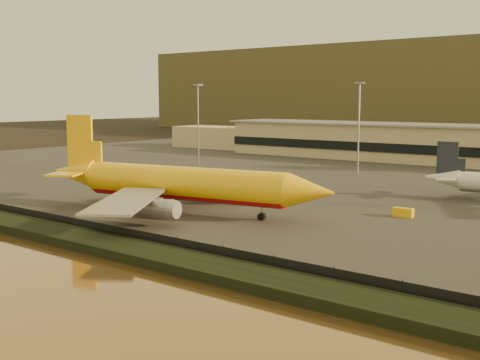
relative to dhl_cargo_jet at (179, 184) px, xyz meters
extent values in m
plane|color=black|center=(10.59, -9.26, -5.50)|extent=(900.00, 900.00, 0.00)
cube|color=black|center=(10.59, -26.26, -4.80)|extent=(320.00, 7.00, 1.40)
cube|color=#2D2D2D|center=(10.59, 85.74, -5.40)|extent=(320.00, 220.00, 0.20)
cube|color=black|center=(10.59, -22.26, -4.20)|extent=(300.00, 0.05, 2.20)
cube|color=tan|center=(10.59, 115.74, 0.70)|extent=(160.00, 22.00, 12.00)
cube|color=black|center=(10.59, 104.54, -0.30)|extent=(160.00, 0.60, 3.00)
cube|color=gray|center=(10.59, 115.74, 7.00)|extent=(164.00, 24.00, 0.60)
cube|color=tan|center=(-84.41, 119.74, -0.80)|extent=(50.00, 18.00, 9.00)
cylinder|color=slate|center=(-49.41, 60.74, 7.20)|extent=(0.50, 0.50, 25.00)
cube|color=slate|center=(-49.41, 60.74, 19.90)|extent=(2.20, 2.20, 0.40)
cylinder|color=slate|center=(0.59, 70.74, 7.20)|extent=(0.50, 0.50, 25.00)
cube|color=slate|center=(0.59, 70.74, 19.90)|extent=(2.20, 2.20, 0.40)
cube|color=brown|center=(-129.41, 330.74, 22.00)|extent=(260.00, 160.00, 55.00)
cylinder|color=yellow|center=(1.06, 0.21, 0.32)|extent=(41.31, 13.76, 5.91)
cylinder|color=#B90A0D|center=(1.06, 0.21, -0.71)|extent=(39.94, 12.26, 4.61)
cone|color=yellow|center=(25.04, 4.96, 0.32)|extent=(8.96, 7.35, 5.91)
cone|color=yellow|center=(-24.04, -4.76, 0.76)|extent=(11.19, 7.79, 5.91)
cube|color=yellow|center=(-22.92, -4.54, 7.27)|extent=(6.23, 1.68, 10.35)
cube|color=yellow|center=(-22.95, 1.48, 1.21)|extent=(6.31, 6.25, 0.35)
cube|color=yellow|center=(-20.66, -10.12, 1.21)|extent=(7.70, 7.68, 0.35)
cube|color=gray|center=(-3.12, 15.44, -0.71)|extent=(12.61, 26.62, 0.35)
cylinder|color=gray|center=(0.42, 12.23, -2.34)|extent=(7.33, 4.52, 3.25)
cube|color=gray|center=(3.01, -15.46, -0.71)|extent=(20.67, 25.77, 0.35)
cylinder|color=gray|center=(5.05, -11.14, -2.34)|extent=(7.33, 4.52, 3.25)
cylinder|color=black|center=(16.40, 3.25, -4.65)|extent=(1.48, 1.27, 1.30)
cylinder|color=slate|center=(16.40, 3.25, -3.97)|extent=(0.23, 0.23, 2.66)
cylinder|color=black|center=(-2.60, -3.23, -4.65)|extent=(1.48, 1.27, 1.30)
cylinder|color=slate|center=(-2.60, -3.23, -3.97)|extent=(0.23, 0.23, 2.66)
cylinder|color=black|center=(-3.64, 1.99, -4.65)|extent=(1.48, 1.27, 1.30)
cylinder|color=slate|center=(-3.64, 1.99, -3.97)|extent=(0.23, 0.23, 2.66)
cone|color=silver|center=(32.28, 47.58, -1.23)|extent=(7.49, 4.63, 3.97)
cube|color=#1B2132|center=(33.07, 47.65, 3.14)|extent=(4.38, 0.73, 6.95)
cube|color=silver|center=(33.48, 51.68, -0.93)|extent=(4.69, 4.54, 0.24)
cube|color=silver|center=(34.23, 43.78, -0.93)|extent=(5.14, 5.04, 0.24)
cube|color=yellow|center=(34.56, 21.19, -4.50)|extent=(3.64, 1.86, 1.59)
cube|color=silver|center=(-6.73, 24.56, -4.45)|extent=(4.11, 2.76, 1.70)
camera|label=1|loc=(76.05, -79.92, 15.54)|focal=45.00mm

